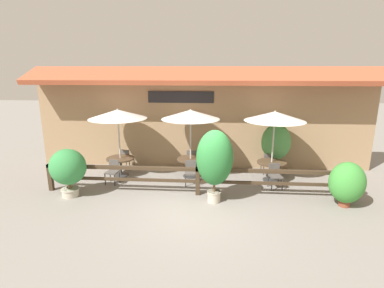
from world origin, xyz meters
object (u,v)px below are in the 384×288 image
potted_plant_corner_fern (68,168)px  potted_plant_broad_leaf (347,183)px  chair_far_streetside (275,175)px  chair_near_wallside (127,158)px  potted_plant_small_flowering (276,143)px  potted_plant_entrance_palm (215,159)px  dining_table_near (121,161)px  chair_middle_wallside (192,159)px  dining_table_far (271,165)px  chair_middle_streetside (191,171)px  patio_umbrella_near (118,114)px  patio_umbrella_middle (191,115)px  chair_near_streetside (113,170)px  patio_umbrella_far (275,116)px  chair_far_wallside (268,162)px  dining_table_middle (191,162)px

potted_plant_corner_fern → potted_plant_broad_leaf: bearing=-0.6°
chair_far_streetside → potted_plant_broad_leaf: 2.32m
chair_near_wallside → potted_plant_small_flowering: (6.15, 0.06, 0.75)m
potted_plant_entrance_palm → dining_table_near: bearing=149.9°
chair_middle_wallside → dining_table_far: (3.09, -0.99, 0.10)m
dining_table_near → chair_near_wallside: size_ratio=1.25×
dining_table_near → chair_middle_streetside: size_ratio=1.25×
potted_plant_small_flowering → chair_near_wallside: bearing=-179.5°
chair_middle_streetside → patio_umbrella_near: bearing=161.4°
patio_umbrella_middle → dining_table_far: 3.61m
dining_table_near → potted_plant_entrance_palm: 4.35m
chair_near_streetside → potted_plant_broad_leaf: potted_plant_broad_leaf is taller
patio_umbrella_near → potted_plant_corner_fern: 2.77m
patio_umbrella_near → chair_middle_wallside: patio_umbrella_near is taller
chair_near_streetside → potted_plant_corner_fern: size_ratio=0.54×
chair_middle_wallside → potted_plant_entrance_palm: (0.94, -3.04, 0.93)m
dining_table_near → chair_near_wallside: chair_near_wallside is taller
chair_middle_wallside → potted_plant_broad_leaf: size_ratio=0.61×
chair_middle_wallside → potted_plant_entrance_palm: bearing=109.5°
chair_middle_wallside → chair_far_streetside: same height
chair_middle_streetside → patio_umbrella_middle: bearing=90.0°
dining_table_near → chair_middle_streetside: 2.92m
dining_table_near → patio_umbrella_far: patio_umbrella_far is taller
patio_umbrella_near → chair_near_streetside: (-0.04, -0.81, -1.97)m
potted_plant_small_flowering → patio_umbrella_far: bearing=-108.0°
patio_umbrella_near → potted_plant_corner_fern: patio_umbrella_near is taller
chair_near_streetside → chair_middle_wallside: size_ratio=1.00×
dining_table_near → chair_far_streetside: 5.90m
chair_far_wallside → potted_plant_entrance_palm: size_ratio=0.37×
chair_far_wallside → patio_umbrella_middle: bearing=3.6°
patio_umbrella_middle → potted_plant_small_flowering: (3.39, 0.76, -1.21)m
potted_plant_corner_fern → dining_table_middle: bearing=29.5°
potted_plant_broad_leaf → potted_plant_entrance_palm: size_ratio=0.61×
dining_table_middle → potted_plant_entrance_palm: potted_plant_entrance_palm is taller
chair_far_wallside → dining_table_far: bearing=84.1°
dining_table_far → potted_plant_entrance_palm: potted_plant_entrance_palm is taller
chair_near_wallside → chair_middle_wallside: (2.75, 0.09, 0.00)m
dining_table_near → chair_middle_streetside: bearing=-13.5°
dining_table_middle → patio_umbrella_far: 3.61m
dining_table_middle → potted_plant_entrance_palm: bearing=-67.6°
potted_plant_entrance_palm → potted_plant_small_flowering: bearing=50.7°
dining_table_middle → potted_plant_entrance_palm: size_ratio=0.46×
chair_near_streetside → chair_middle_wallside: (2.80, 1.71, 0.00)m
chair_near_streetside → chair_middle_wallside: bearing=40.9°
chair_middle_wallside → patio_umbrella_near: bearing=20.5°
potted_plant_corner_fern → potted_plant_small_flowering: 7.82m
dining_table_near → chair_middle_wallside: bearing=18.1°
patio_umbrella_middle → dining_table_near: bearing=-177.7°
potted_plant_broad_leaf → patio_umbrella_middle: bearing=155.4°
potted_plant_entrance_palm → chair_near_wallside: bearing=141.3°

